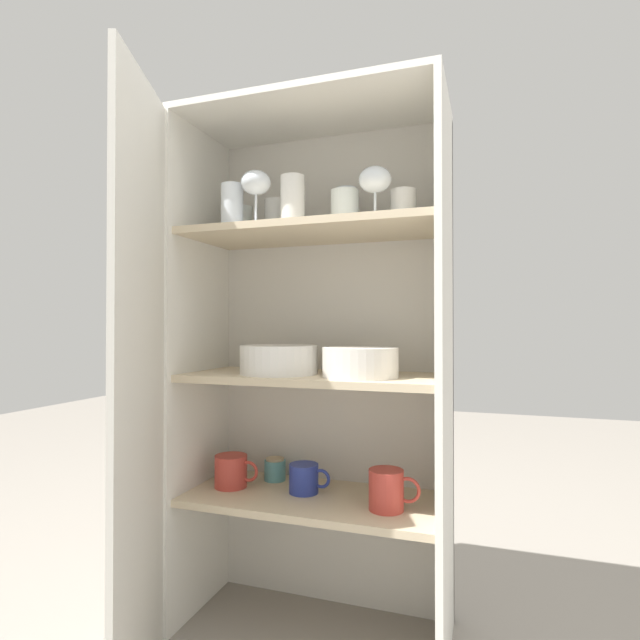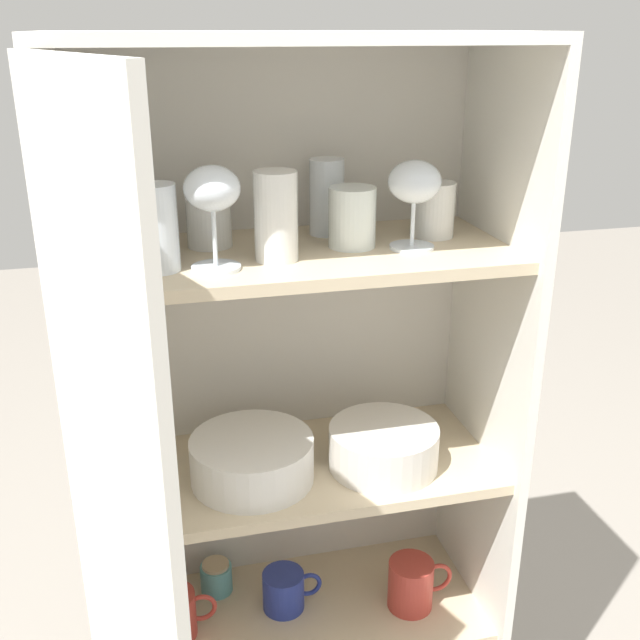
% 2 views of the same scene
% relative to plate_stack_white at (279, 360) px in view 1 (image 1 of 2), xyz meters
% --- Properties ---
extents(cupboard_back_panel, '(0.75, 0.02, 1.45)m').
position_rel_plate_stack_white_xyz_m(cupboard_back_panel, '(0.09, 0.20, -0.03)').
color(cupboard_back_panel, silver).
rests_on(cupboard_back_panel, ground_plane).
extents(cupboard_side_left, '(0.02, 0.35, 1.45)m').
position_rel_plate_stack_white_xyz_m(cupboard_side_left, '(-0.27, 0.03, -0.03)').
color(cupboard_side_left, white).
rests_on(cupboard_side_left, ground_plane).
extents(cupboard_side_right, '(0.02, 0.35, 1.45)m').
position_rel_plate_stack_white_xyz_m(cupboard_side_right, '(0.45, 0.03, -0.03)').
color(cupboard_side_right, white).
rests_on(cupboard_side_right, ground_plane).
extents(cupboard_top_panel, '(0.75, 0.35, 0.02)m').
position_rel_plate_stack_white_xyz_m(cupboard_top_panel, '(0.09, 0.03, 0.70)').
color(cupboard_top_panel, white).
rests_on(cupboard_top_panel, cupboard_side_left).
extents(shelf_board_lower, '(0.71, 0.32, 0.02)m').
position_rel_plate_stack_white_xyz_m(shelf_board_lower, '(0.09, 0.03, -0.39)').
color(shelf_board_lower, beige).
extents(shelf_board_middle, '(0.71, 0.32, 0.02)m').
position_rel_plate_stack_white_xyz_m(shelf_board_middle, '(0.09, 0.03, -0.05)').
color(shelf_board_middle, beige).
extents(shelf_board_upper, '(0.71, 0.32, 0.02)m').
position_rel_plate_stack_white_xyz_m(shelf_board_upper, '(0.09, 0.03, 0.36)').
color(shelf_board_upper, beige).
extents(cupboard_door, '(0.15, 0.35, 1.45)m').
position_rel_plate_stack_white_xyz_m(cupboard_door, '(-0.22, -0.32, -0.03)').
color(cupboard_door, silver).
rests_on(cupboard_door, ground_plane).
extents(tumbler_glass_0, '(0.06, 0.06, 0.13)m').
position_rel_plate_stack_white_xyz_m(tumbler_glass_0, '(-0.13, -0.03, 0.44)').
color(tumbler_glass_0, white).
rests_on(tumbler_glass_0, shelf_board_upper).
extents(tumbler_glass_1, '(0.07, 0.07, 0.11)m').
position_rel_plate_stack_white_xyz_m(tumbler_glass_1, '(-0.04, 0.09, 0.42)').
color(tumbler_glass_1, white).
rests_on(tumbler_glass_1, shelf_board_upper).
extents(tumbler_glass_2, '(0.06, 0.06, 0.13)m').
position_rel_plate_stack_white_xyz_m(tumbler_glass_2, '(0.17, 0.12, 0.44)').
color(tumbler_glass_2, white).
rests_on(tumbler_glass_2, shelf_board_upper).
extents(tumbler_glass_3, '(0.08, 0.08, 0.09)m').
position_rel_plate_stack_white_xyz_m(tumbler_glass_3, '(-0.17, 0.09, 0.42)').
color(tumbler_glass_3, white).
rests_on(tumbler_glass_3, shelf_board_upper).
extents(tumbler_glass_4, '(0.07, 0.07, 0.10)m').
position_rel_plate_stack_white_xyz_m(tumbler_glass_4, '(0.34, 0.06, 0.42)').
color(tumbler_glass_4, white).
rests_on(tumbler_glass_4, shelf_board_upper).
extents(tumbler_glass_5, '(0.08, 0.08, 0.10)m').
position_rel_plate_stack_white_xyz_m(tumbler_glass_5, '(0.19, 0.03, 0.42)').
color(tumbler_glass_5, white).
rests_on(tumbler_glass_5, shelf_board_upper).
extents(tumbler_glass_6, '(0.07, 0.07, 0.14)m').
position_rel_plate_stack_white_xyz_m(tumbler_glass_6, '(0.05, -0.02, 0.44)').
color(tumbler_glass_6, white).
rests_on(tumbler_glass_6, shelf_board_upper).
extents(wine_glass_0, '(0.09, 0.09, 0.15)m').
position_rel_plate_stack_white_xyz_m(wine_glass_0, '(0.28, -0.01, 0.47)').
color(wine_glass_0, white).
rests_on(wine_glass_0, shelf_board_upper).
extents(wine_glass_1, '(0.08, 0.08, 0.16)m').
position_rel_plate_stack_white_xyz_m(wine_glass_1, '(-0.05, -0.05, 0.49)').
color(wine_glass_1, white).
rests_on(wine_glass_1, shelf_board_upper).
extents(plate_stack_white, '(0.22, 0.22, 0.08)m').
position_rel_plate_stack_white_xyz_m(plate_stack_white, '(0.00, 0.00, 0.00)').
color(plate_stack_white, white).
rests_on(plate_stack_white, shelf_board_middle).
extents(mixing_bowl_large, '(0.20, 0.20, 0.08)m').
position_rel_plate_stack_white_xyz_m(mixing_bowl_large, '(0.24, -0.01, 0.00)').
color(mixing_bowl_large, silver).
rests_on(mixing_bowl_large, shelf_board_middle).
extents(coffee_mug_primary, '(0.13, 0.09, 0.10)m').
position_rel_plate_stack_white_xyz_m(coffee_mug_primary, '(0.31, -0.01, -0.33)').
color(coffee_mug_primary, '#BC3D33').
rests_on(coffee_mug_primary, shelf_board_lower).
extents(coffee_mug_extra_1, '(0.14, 0.10, 0.09)m').
position_rel_plate_stack_white_xyz_m(coffee_mug_extra_1, '(-0.16, 0.02, -0.34)').
color(coffee_mug_extra_1, '#BC3D33').
rests_on(coffee_mug_extra_1, shelf_board_lower).
extents(coffee_mug_extra_2, '(0.12, 0.08, 0.08)m').
position_rel_plate_stack_white_xyz_m(coffee_mug_extra_2, '(0.06, 0.04, -0.34)').
color(coffee_mug_extra_2, '#283893').
rests_on(coffee_mug_extra_2, shelf_board_lower).
extents(storage_jar, '(0.07, 0.07, 0.07)m').
position_rel_plate_stack_white_xyz_m(storage_jar, '(-0.07, 0.12, -0.35)').
color(storage_jar, '#5BA3A8').
rests_on(storage_jar, shelf_board_lower).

